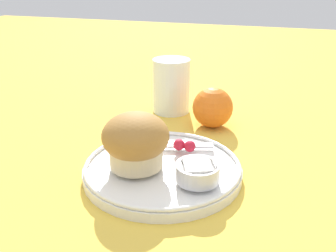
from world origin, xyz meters
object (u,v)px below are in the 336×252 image
butter_knife (167,145)px  orange_fruit (213,108)px  muffin (136,141)px  juice_glass (171,86)px

butter_knife → orange_fruit: bearing=57.9°
muffin → juice_glass: bearing=96.6°
butter_knife → orange_fruit: orange_fruit is taller
orange_fruit → juice_glass: bearing=150.6°
muffin → juice_glass: 0.27m
orange_fruit → juice_glass: size_ratio=0.69×
muffin → butter_knife: 0.08m
muffin → orange_fruit: 0.23m
butter_knife → juice_glass: (-0.06, 0.20, 0.03)m
muffin → orange_fruit: size_ratio=1.24×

